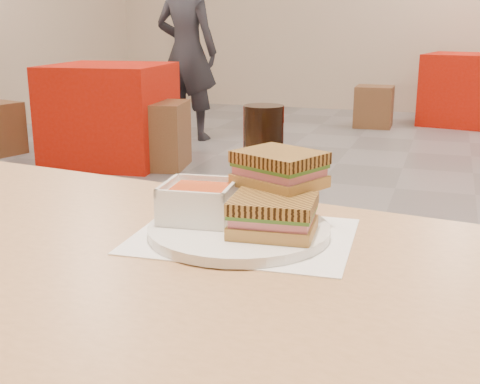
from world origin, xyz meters
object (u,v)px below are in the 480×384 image
(patron_a, at_px, (187,52))
(soup_bowl, at_px, (199,203))
(bg_table_0, at_px, (111,114))
(bg_chair_0r, at_px, (156,135))
(panini_lower, at_px, (273,215))
(bg_table_2, at_px, (467,89))
(plate, at_px, (239,230))
(cola_glass, at_px, (263,149))
(bg_chair_2l, at_px, (374,107))
(main_table, at_px, (111,318))

(patron_a, bearing_deg, soup_bowl, -66.35)
(bg_table_0, xyz_separation_m, bg_chair_0r, (0.42, -0.06, -0.13))
(panini_lower, height_order, bg_table_2, panini_lower)
(plate, bearing_deg, panini_lower, -17.67)
(soup_bowl, bearing_deg, cola_glass, 83.73)
(plate, xyz_separation_m, bg_chair_0r, (-1.79, 3.32, -0.51))
(cola_glass, relative_size, bg_chair_2l, 0.39)
(cola_glass, distance_m, bg_chair_2l, 5.54)
(main_table, distance_m, bg_chair_0r, 3.81)
(panini_lower, xyz_separation_m, bg_chair_2l, (-0.52, 5.77, -0.58))
(bg_table_2, relative_size, bg_chair_2l, 2.33)
(panini_lower, distance_m, bg_chair_0r, 3.85)
(cola_glass, relative_size, bg_table_0, 0.17)
(bg_chair_0r, height_order, bg_chair_2l, bg_chair_0r)
(panini_lower, bearing_deg, bg_chair_2l, 95.16)
(plate, relative_size, soup_bowl, 2.34)
(bg_chair_0r, relative_size, bg_chair_2l, 1.20)
(main_table, xyz_separation_m, bg_chair_0r, (-1.62, 3.42, -0.39))
(bg_chair_0r, bearing_deg, soup_bowl, -62.59)
(plate, relative_size, cola_glass, 1.68)
(bg_chair_0r, bearing_deg, plate, -61.72)
(soup_bowl, relative_size, bg_chair_2l, 0.28)
(bg_table_0, bearing_deg, panini_lower, -56.38)
(bg_table_0, height_order, bg_table_2, bg_table_0)
(plate, xyz_separation_m, bg_table_0, (-2.20, 3.38, -0.38))
(cola_glass, bearing_deg, patron_a, 115.22)
(bg_table_0, bearing_deg, bg_chair_2l, 53.78)
(panini_lower, bearing_deg, bg_chair_0r, 118.92)
(bg_table_2, bearing_deg, panini_lower, -93.56)
(bg_table_2, bearing_deg, bg_table_0, -132.72)
(plate, bearing_deg, main_table, -147.58)
(main_table, height_order, panini_lower, panini_lower)
(bg_chair_0r, bearing_deg, panini_lower, -61.08)
(cola_glass, bearing_deg, bg_chair_0r, 119.74)
(soup_bowl, relative_size, patron_a, 0.07)
(main_table, bearing_deg, bg_table_0, 120.27)
(main_table, bearing_deg, cola_glass, 71.48)
(bg_table_0, bearing_deg, patron_a, 81.60)
(panini_lower, distance_m, bg_chair_2l, 5.82)
(bg_chair_0r, distance_m, patron_a, 1.33)
(bg_chair_0r, relative_size, patron_a, 0.32)
(main_table, height_order, plate, plate)
(soup_bowl, bearing_deg, bg_chair_0r, 117.41)
(bg_table_0, bearing_deg, plate, -56.93)
(main_table, distance_m, bg_chair_2l, 5.88)
(bg_chair_0r, bearing_deg, bg_table_2, 52.67)
(bg_chair_0r, height_order, patron_a, patron_a)
(main_table, relative_size, bg_chair_0r, 2.52)
(bg_table_2, bearing_deg, soup_bowl, -94.75)
(plate, xyz_separation_m, patron_a, (-2.03, 4.50, 0.05))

